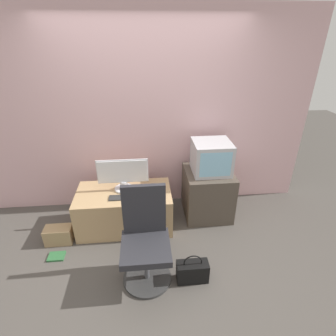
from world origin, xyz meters
The scene contains 12 objects.
ground_plane centered at (0.00, 0.00, 0.00)m, with size 12.00×12.00×0.00m, color #4C4742.
wall_back centered at (0.00, 1.32, 1.30)m, with size 4.40×0.05×2.60m.
desk centered at (-0.34, 0.75, 0.26)m, with size 1.18×0.63×0.51m.
side_stand centered at (0.77, 0.92, 0.33)m, with size 0.62×0.63×0.66m.
main_monitor centered at (-0.34, 0.82, 0.72)m, with size 0.63×0.24×0.41m.
keyboard centered at (-0.36, 0.62, 0.52)m, with size 0.28×0.11×0.01m.
mouse centered at (-0.15, 0.63, 0.53)m, with size 0.06×0.04×0.03m.
crt_tv centered at (0.79, 0.93, 0.86)m, with size 0.48×0.45×0.41m.
office_chair centered at (-0.09, -0.07, 0.44)m, with size 0.50×0.50×1.01m.
cardboard_box_lower centered at (-1.13, 0.50, 0.11)m, with size 0.32×0.18×0.21m.
handbag centered at (0.38, -0.19, 0.12)m, with size 0.32×0.14×0.33m.
book centered at (-1.11, 0.25, 0.01)m, with size 0.18×0.14×0.02m.
Camera 1 is at (-0.05, -2.04, 2.28)m, focal length 28.00 mm.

